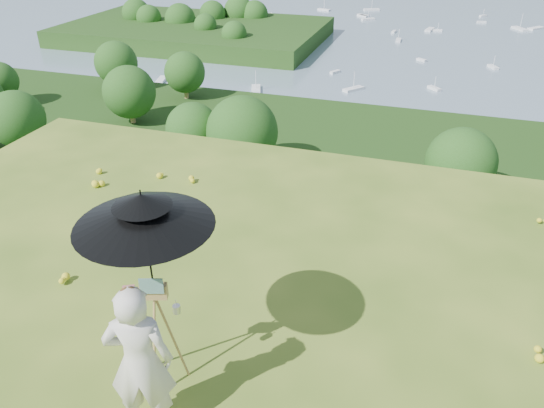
% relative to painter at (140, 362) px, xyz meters
% --- Properties ---
extents(ground, '(14.00, 14.00, 0.00)m').
position_rel_painter_xyz_m(ground, '(0.27, 0.37, -0.91)').
color(ground, '#43661D').
rests_on(ground, ground).
extents(forest_slope, '(140.00, 56.00, 22.00)m').
position_rel_painter_xyz_m(forest_slope, '(0.27, 35.37, -29.91)').
color(forest_slope, '#17330D').
rests_on(forest_slope, bay_water).
extents(shoreline_tier, '(170.00, 28.00, 8.00)m').
position_rel_painter_xyz_m(shoreline_tier, '(0.27, 75.37, -36.91)').
color(shoreline_tier, gray).
rests_on(shoreline_tier, bay_water).
extents(bay_water, '(700.00, 700.00, 0.00)m').
position_rel_painter_xyz_m(bay_water, '(0.27, 240.37, -34.91)').
color(bay_water, slate).
rests_on(bay_water, ground).
extents(peninsula, '(90.00, 60.00, 12.00)m').
position_rel_painter_xyz_m(peninsula, '(-74.73, 155.37, -29.91)').
color(peninsula, '#17330D').
rests_on(peninsula, bay_water).
extents(slope_trees, '(110.00, 50.00, 6.00)m').
position_rel_painter_xyz_m(slope_trees, '(0.27, 35.37, -15.91)').
color(slope_trees, '#254615').
rests_on(slope_trees, forest_slope).
extents(harbor_town, '(110.00, 22.00, 5.00)m').
position_rel_painter_xyz_m(harbor_town, '(0.27, 75.37, -30.41)').
color(harbor_town, silver).
rests_on(harbor_town, shoreline_tier).
extents(moored_boats, '(140.00, 140.00, 0.70)m').
position_rel_painter_xyz_m(moored_boats, '(-12.23, 161.37, -34.56)').
color(moored_boats, white).
rests_on(moored_boats, bay_water).
extents(wildflowers, '(10.00, 10.50, 0.12)m').
position_rel_painter_xyz_m(wildflowers, '(0.27, 0.62, -0.85)').
color(wildflowers, yellow).
rests_on(wildflowers, ground).
extents(painter, '(0.77, 0.62, 1.81)m').
position_rel_painter_xyz_m(painter, '(0.00, 0.00, 0.00)').
color(painter, beige).
rests_on(painter, ground).
extents(field_easel, '(0.72, 0.72, 1.49)m').
position_rel_painter_xyz_m(field_easel, '(-0.13, 0.60, -0.16)').
color(field_easel, '#A47845').
rests_on(field_easel, ground).
extents(sun_umbrella, '(1.88, 1.88, 1.23)m').
position_rel_painter_xyz_m(sun_umbrella, '(-0.14, 0.62, 0.93)').
color(sun_umbrella, black).
rests_on(sun_umbrella, field_easel).
extents(painter_cap, '(0.27, 0.28, 0.10)m').
position_rel_painter_xyz_m(painter_cap, '(0.00, 0.00, 0.85)').
color(painter_cap, '#C66F6C').
rests_on(painter_cap, painter).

